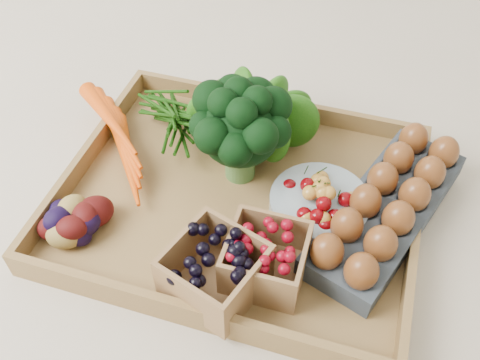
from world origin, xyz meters
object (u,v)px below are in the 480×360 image
(egg_carton, at_px, (386,212))
(broccoli, at_px, (240,146))
(tray, at_px, (240,202))
(cherry_bowl, at_px, (319,207))

(egg_carton, bearing_deg, broccoli, -167.26)
(tray, relative_size, broccoli, 3.38)
(tray, xyz_separation_m, egg_carton, (0.22, 0.02, 0.03))
(tray, height_order, cherry_bowl, cherry_bowl)
(tray, relative_size, cherry_bowl, 3.62)
(broccoli, distance_m, egg_carton, 0.25)
(tray, distance_m, broccoli, 0.09)
(tray, bearing_deg, broccoli, 107.25)
(cherry_bowl, height_order, egg_carton, cherry_bowl)
(cherry_bowl, bearing_deg, tray, -177.99)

